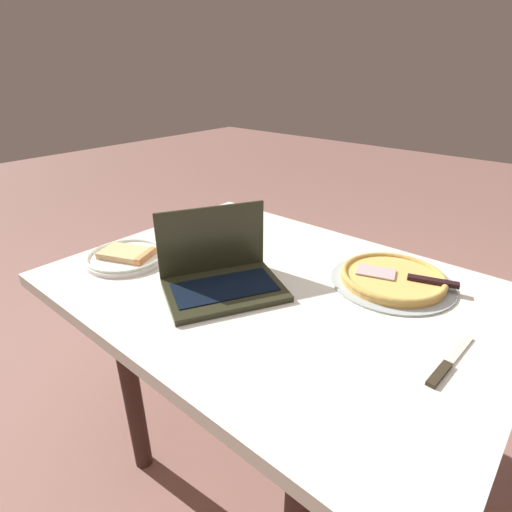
{
  "coord_description": "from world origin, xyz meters",
  "views": [
    {
      "loc": [
        0.63,
        -0.83,
        1.34
      ],
      "look_at": [
        -0.07,
        -0.01,
        0.81
      ],
      "focal_mm": 28.15,
      "sensor_mm": 36.0,
      "label": 1
    }
  ],
  "objects_px": {
    "dining_table": "(275,307)",
    "table_knife": "(447,365)",
    "pizza_tray": "(393,278)",
    "pizza_plate": "(127,256)",
    "laptop": "(221,273)"
  },
  "relations": [
    {
      "from": "laptop",
      "to": "table_knife",
      "type": "relative_size",
      "value": 1.76
    },
    {
      "from": "dining_table",
      "to": "table_knife",
      "type": "distance_m",
      "value": 0.52
    },
    {
      "from": "dining_table",
      "to": "table_knife",
      "type": "xyz_separation_m",
      "value": [
        0.51,
        -0.04,
        0.09
      ]
    },
    {
      "from": "pizza_plate",
      "to": "table_knife",
      "type": "xyz_separation_m",
      "value": [
        0.98,
        0.16,
        -0.01
      ]
    },
    {
      "from": "laptop",
      "to": "pizza_tray",
      "type": "bearing_deg",
      "value": 43.14
    },
    {
      "from": "dining_table",
      "to": "laptop",
      "type": "bearing_deg",
      "value": -133.63
    },
    {
      "from": "pizza_plate",
      "to": "pizza_tray",
      "type": "distance_m",
      "value": 0.86
    },
    {
      "from": "laptop",
      "to": "table_knife",
      "type": "bearing_deg",
      "value": 7.2
    },
    {
      "from": "dining_table",
      "to": "pizza_plate",
      "type": "relative_size",
      "value": 4.87
    },
    {
      "from": "pizza_tray",
      "to": "table_knife",
      "type": "bearing_deg",
      "value": -48.22
    },
    {
      "from": "laptop",
      "to": "pizza_plate",
      "type": "height_order",
      "value": "laptop"
    },
    {
      "from": "dining_table",
      "to": "table_knife",
      "type": "height_order",
      "value": "table_knife"
    },
    {
      "from": "laptop",
      "to": "dining_table",
      "type": "bearing_deg",
      "value": 46.37
    },
    {
      "from": "pizza_plate",
      "to": "pizza_tray",
      "type": "bearing_deg",
      "value": 30.04
    },
    {
      "from": "pizza_plate",
      "to": "table_knife",
      "type": "relative_size",
      "value": 1.17
    }
  ]
}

